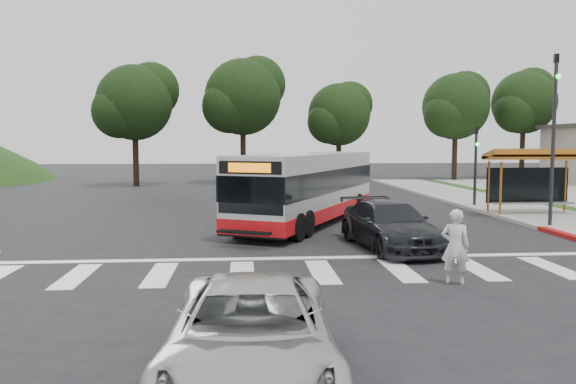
{
  "coord_description": "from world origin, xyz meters",
  "views": [
    {
      "loc": [
        -1.93,
        -18.69,
        3.21
      ],
      "look_at": [
        -0.49,
        -0.29,
        1.6
      ],
      "focal_mm": 35.0,
      "sensor_mm": 36.0,
      "label": 1
    }
  ],
  "objects": [
    {
      "name": "ground",
      "position": [
        0.0,
        0.0,
        0.0
      ],
      "size": [
        140.0,
        140.0,
        0.0
      ],
      "primitive_type": "plane",
      "color": "black",
      "rests_on": "ground"
    },
    {
      "name": "sidewalk_east",
      "position": [
        11.0,
        8.0,
        0.06
      ],
      "size": [
        4.0,
        40.0,
        0.12
      ],
      "primitive_type": "cube",
      "color": "gray",
      "rests_on": "ground"
    },
    {
      "name": "curb_east",
      "position": [
        9.0,
        8.0,
        0.07
      ],
      "size": [
        0.3,
        40.0,
        0.15
      ],
      "primitive_type": "cube",
      "color": "#9E9991",
      "rests_on": "ground"
    },
    {
      "name": "crosswalk_ladder",
      "position": [
        0.0,
        -5.0,
        0.01
      ],
      "size": [
        18.0,
        2.6,
        0.01
      ],
      "primitive_type": "cube",
      "color": "silver",
      "rests_on": "ground"
    },
    {
      "name": "bus_shelter",
      "position": [
        10.8,
        5.1,
        2.35
      ],
      "size": [
        4.2,
        1.6,
        2.86
      ],
      "color": "#945718",
      "rests_on": "sidewalk_east"
    },
    {
      "name": "traffic_signal_ne_tall",
      "position": [
        9.6,
        1.49,
        3.88
      ],
      "size": [
        0.18,
        0.37,
        6.5
      ],
      "color": "black",
      "rests_on": "ground"
    },
    {
      "name": "traffic_signal_ne_short",
      "position": [
        9.6,
        8.49,
        2.48
      ],
      "size": [
        0.18,
        0.37,
        4.0
      ],
      "color": "black",
      "rests_on": "ground"
    },
    {
      "name": "tree_ne_a",
      "position": [
        16.08,
        28.06,
        6.39
      ],
      "size": [
        6.16,
        5.74,
        9.3
      ],
      "color": "black",
      "rests_on": "parking_lot"
    },
    {
      "name": "tree_ne_b",
      "position": [
        23.08,
        30.06,
        6.92
      ],
      "size": [
        6.16,
        5.74,
        10.02
      ],
      "color": "black",
      "rests_on": "ground"
    },
    {
      "name": "tree_north_a",
      "position": [
        -1.92,
        26.07,
        6.92
      ],
      "size": [
        6.6,
        6.15,
        10.17
      ],
      "color": "black",
      "rests_on": "ground"
    },
    {
      "name": "tree_north_b",
      "position": [
        6.07,
        28.06,
        5.66
      ],
      "size": [
        5.72,
        5.33,
        8.43
      ],
      "color": "black",
      "rests_on": "ground"
    },
    {
      "name": "tree_north_c",
      "position": [
        -9.92,
        24.06,
        6.29
      ],
      "size": [
        6.16,
        5.74,
        9.3
      ],
      "color": "black",
      "rests_on": "ground"
    },
    {
      "name": "transit_bus",
      "position": [
        0.64,
        3.56,
        1.4
      ],
      "size": [
        6.9,
        10.74,
        2.8
      ],
      "primitive_type": null,
      "rotation": [
        0.0,
        0.0,
        -0.46
      ],
      "color": "#B1B3B6",
      "rests_on": "ground"
    },
    {
      "name": "pedestrian",
      "position": [
        2.85,
        -6.43,
        0.86
      ],
      "size": [
        0.74,
        0.61,
        1.73
      ],
      "primitive_type": "imported",
      "rotation": [
        0.0,
        0.0,
        2.77
      ],
      "color": "silver",
      "rests_on": "ground"
    },
    {
      "name": "dark_sedan",
      "position": [
        2.51,
        -2.01,
        0.72
      ],
      "size": [
        2.63,
        5.15,
        1.43
      ],
      "primitive_type": "imported",
      "rotation": [
        0.0,
        0.0,
        0.13
      ],
      "color": "black",
      "rests_on": "ground"
    },
    {
      "name": "silver_suv_south",
      "position": [
        -1.85,
        -11.41,
        0.67
      ],
      "size": [
        2.43,
        4.93,
        1.35
      ],
      "primitive_type": "imported",
      "rotation": [
        0.0,
        0.0,
        -0.04
      ],
      "color": "#B8BCBE",
      "rests_on": "ground"
    }
  ]
}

